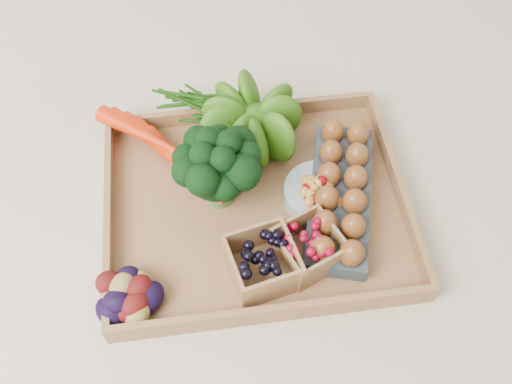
{
  "coord_description": "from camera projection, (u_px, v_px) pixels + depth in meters",
  "views": [
    {
      "loc": [
        -0.08,
        -0.57,
        0.91
      ],
      "look_at": [
        0.0,
        0.0,
        0.06
      ],
      "focal_mm": 40.0,
      "sensor_mm": 36.0,
      "label": 1
    }
  ],
  "objects": [
    {
      "name": "lettuce",
      "position": [
        252.0,
        115.0,
        1.1
      ],
      "size": [
        0.14,
        0.14,
        0.14
      ],
      "primitive_type": "sphere",
      "color": "#26550D",
      "rests_on": "tray"
    },
    {
      "name": "broccoli",
      "position": [
        218.0,
        179.0,
        1.02
      ],
      "size": [
        0.16,
        0.16,
        0.13
      ],
      "primitive_type": null,
      "color": "black",
      "rests_on": "tray"
    },
    {
      "name": "cherry_bowl",
      "position": [
        319.0,
        194.0,
        1.06
      ],
      "size": [
        0.13,
        0.13,
        0.04
      ],
      "primitive_type": "cylinder",
      "color": "#8C9EA5",
      "rests_on": "tray"
    },
    {
      "name": "tray",
      "position": [
        256.0,
        208.0,
        1.07
      ],
      "size": [
        0.55,
        0.45,
        0.01
      ],
      "primitive_type": "cube",
      "color": "olive",
      "rests_on": "ground"
    },
    {
      "name": "punnet_raspberry",
      "position": [
        308.0,
        248.0,
        0.98
      ],
      "size": [
        0.13,
        0.13,
        0.07
      ],
      "primitive_type": "cube",
      "rotation": [
        0.0,
        0.0,
        0.4
      ],
      "color": "maroon",
      "rests_on": "tray"
    },
    {
      "name": "ground",
      "position": [
        256.0,
        210.0,
        1.08
      ],
      "size": [
        4.0,
        4.0,
        0.0
      ],
      "primitive_type": "plane",
      "color": "beige",
      "rests_on": "ground"
    },
    {
      "name": "carrots",
      "position": [
        167.0,
        150.0,
        1.1
      ],
      "size": [
        0.24,
        0.17,
        0.06
      ],
      "primitive_type": null,
      "color": "red",
      "rests_on": "tray"
    },
    {
      "name": "punnet_blackberry",
      "position": [
        263.0,
        263.0,
        0.96
      ],
      "size": [
        0.13,
        0.13,
        0.07
      ],
      "primitive_type": "cube",
      "rotation": [
        0.0,
        0.0,
        0.21
      ],
      "color": "black",
      "rests_on": "tray"
    },
    {
      "name": "potatoes",
      "position": [
        128.0,
        295.0,
        0.92
      ],
      "size": [
        0.13,
        0.13,
        0.07
      ],
      "primitive_type": null,
      "color": "#420B0A",
      "rests_on": "tray"
    },
    {
      "name": "egg_carton",
      "position": [
        339.0,
        198.0,
        1.05
      ],
      "size": [
        0.19,
        0.33,
        0.04
      ],
      "primitive_type": "cube",
      "rotation": [
        0.0,
        0.0,
        -0.28
      ],
      "color": "#384048",
      "rests_on": "tray"
    }
  ]
}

